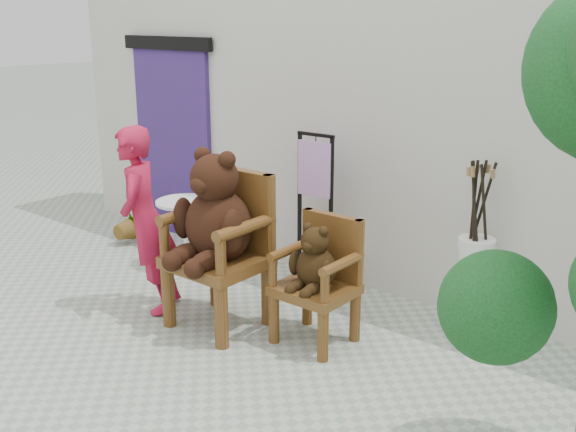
% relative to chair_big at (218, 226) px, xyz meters
% --- Properties ---
extents(ground_plane, '(60.00, 60.00, 0.00)m').
position_rel_chair_big_xyz_m(ground_plane, '(0.83, -1.12, -0.88)').
color(ground_plane, '#9CA493').
rests_on(ground_plane, ground).
extents(back_wall, '(9.00, 1.00, 3.00)m').
position_rel_chair_big_xyz_m(back_wall, '(0.83, 1.98, 0.62)').
color(back_wall, beige).
rests_on(back_wall, ground).
extents(doorway, '(1.40, 0.11, 2.33)m').
position_rel_chair_big_xyz_m(doorway, '(-2.17, 1.46, 0.29)').
color(doorway, '#392266').
rests_on(doorway, ground).
extents(chair_big, '(0.75, 0.81, 1.53)m').
position_rel_chair_big_xyz_m(chair_big, '(0.00, 0.00, 0.00)').
color(chair_big, '#4D2D10').
rests_on(chair_big, ground).
extents(chair_small, '(0.59, 0.54, 1.03)m').
position_rel_chair_big_xyz_m(chair_small, '(0.82, 0.29, -0.27)').
color(chair_small, '#4D2D10').
rests_on(chair_small, ground).
extents(person, '(0.67, 0.72, 1.66)m').
position_rel_chair_big_xyz_m(person, '(-0.70, -0.18, -0.05)').
color(person, '#AD1536').
rests_on(person, ground).
extents(cafe_table, '(0.60, 0.60, 0.70)m').
position_rel_chair_big_xyz_m(cafe_table, '(-1.29, 0.80, -0.44)').
color(cafe_table, white).
rests_on(cafe_table, ground).
extents(display_stand, '(0.46, 0.37, 1.51)m').
position_rel_chair_big_xyz_m(display_stand, '(0.13, 1.16, -0.29)').
color(display_stand, black).
rests_on(display_stand, ground).
extents(stool_bucket, '(0.32, 0.32, 1.45)m').
position_rel_chair_big_xyz_m(stool_bucket, '(1.72, 1.23, -0.23)').
color(stool_bucket, white).
rests_on(stool_bucket, ground).
extents(potted_plant, '(0.39, 0.35, 0.41)m').
position_rel_chair_big_xyz_m(potted_plant, '(-2.31, 0.89, -0.67)').
color(potted_plant, '#0F3718').
rests_on(potted_plant, ground).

